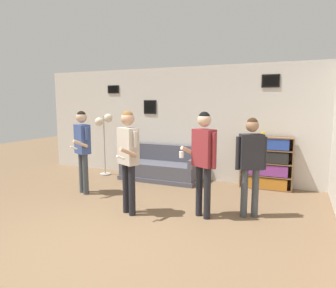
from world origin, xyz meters
name	(u,v)px	position (x,y,z in m)	size (l,w,h in m)	color
ground_plane	(91,248)	(0.00, 0.00, 0.00)	(20.00, 20.00, 0.00)	brown
wall_back	(192,123)	(0.00, 3.93, 1.35)	(8.42, 0.08, 2.70)	beige
couch	(161,168)	(-0.63, 3.51, 0.28)	(1.91, 0.80, 0.82)	#4C4C56
bookshelf	(266,163)	(1.78, 3.71, 0.56)	(1.08, 0.30, 1.13)	brown
floor_lamp	(104,127)	(-2.16, 3.37, 1.25)	(0.50, 0.28, 1.58)	#ADA89E
person_player_foreground_left	(82,143)	(-1.61, 1.86, 1.04)	(0.46, 0.58, 1.69)	#3D4247
person_player_foreground_center	(128,151)	(-0.16, 1.23, 1.06)	(0.46, 0.59, 1.72)	black
person_watcher_holding_cup	(204,153)	(1.01, 1.58, 1.06)	(0.58, 0.36, 1.71)	black
person_spectator_near_bookshelf	(251,157)	(1.70, 1.90, 0.99)	(0.46, 0.34, 1.62)	#3D4247
bottle_on_floor	(124,179)	(-1.26, 2.83, 0.10)	(0.07, 0.07, 0.26)	black
drinking_cup	(263,134)	(1.69, 3.71, 1.18)	(0.08, 0.08, 0.10)	yellow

